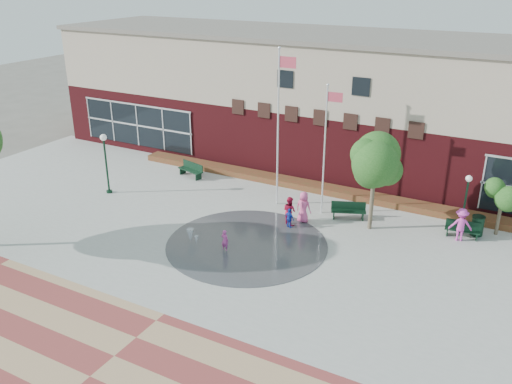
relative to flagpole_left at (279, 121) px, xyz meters
The scene contains 23 objects.
ground 9.95m from the flagpole_left, 83.82° to the right, with size 120.00×120.00×0.00m, color #666056.
plaza_concrete 6.90m from the flagpole_left, 78.36° to the right, with size 46.00×18.00×0.01m, color #A8A8A0.
paver_band 16.31m from the flagpole_left, 86.62° to the right, with size 46.00×6.00×0.01m, color #933A36.
splash_pad 7.58m from the flagpole_left, 80.46° to the right, with size 8.40×8.40×0.01m, color #383A3D.
library_building 9.12m from the flagpole_left, 84.26° to the left, with size 44.40×10.40×9.20m.
flower_bed 6.18m from the flagpole_left, 74.01° to the left, with size 26.00×1.20×0.40m, color maroon.
flagpole_left is the anchor object (origin of this frame).
flagpole_right 3.02m from the flagpole_left, ahead, with size 0.94×0.15×7.61m.
lamp_left 11.22m from the flagpole_left, 161.08° to the right, with size 0.41×0.41×3.89m.
lamp_right 11.00m from the flagpole_left, ahead, with size 0.35×0.35×3.30m.
bench_left 8.91m from the flagpole_left, 169.81° to the left, with size 2.09×1.06×1.01m.
bench_mid 6.64m from the flagpole_left, ahead, with size 2.02×1.24×0.99m.
bench_right 11.71m from the flagpole_left, ahead, with size 1.82×0.68×0.89m.
trash_can 12.25m from the flagpole_left, ahead, with size 0.68×0.68×1.12m.
tree_mid 6.10m from the flagpole_left, ahead, with size 3.24×3.24×5.46m.
tree_small_right 12.63m from the flagpole_left, ahead, with size 2.01×2.01×3.43m.
water_jet_a 8.62m from the flagpole_left, 105.18° to the right, with size 0.38×0.38×0.74m, color white.
water_jet_b 8.59m from the flagpole_left, 101.70° to the right, with size 0.21×0.21×0.46m, color white.
child_splash 8.01m from the flagpole_left, 87.74° to the right, with size 0.42×0.28×1.16m, color #BE4094.
adult_red 5.23m from the flagpole_left, 50.27° to the right, with size 0.81×0.63×1.66m, color #BD153A.
adult_pink 5.15m from the flagpole_left, 32.74° to the right, with size 0.89×0.58×1.81m, color #E75190.
child_blue 5.69m from the flagpole_left, 52.23° to the right, with size 0.68×0.28×1.16m, color #1B3BBA.
person_bench 11.36m from the flagpole_left, ahead, with size 1.17×0.67×1.82m, color #E041B8.
Camera 1 is at (12.37, -18.71, 13.33)m, focal length 38.00 mm.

